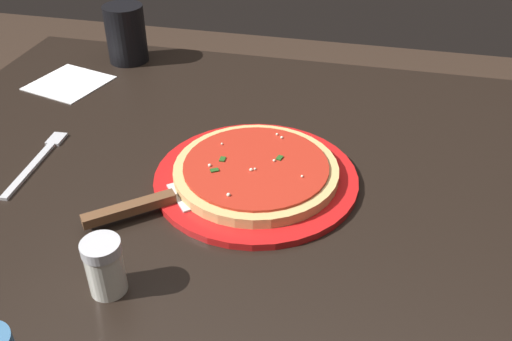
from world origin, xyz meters
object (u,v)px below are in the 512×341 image
Objects in this scene: serving_plate at (256,178)px; parmesan_shaker at (105,266)px; fork at (38,159)px; cup_tall_drink at (126,34)px; pizza at (256,170)px; napkin_folded_right at (69,83)px; pizza_server at (158,202)px.

parmesan_shaker reaches higher than serving_plate.
cup_tall_drink is at bearing -87.29° from fork.
serving_plate is 4.16× the size of parmesan_shaker.
cup_tall_drink is 0.67m from parmesan_shaker.
napkin_folded_right is at bearing -28.42° from pizza.
napkin_folded_right is 0.72× the size of fork.
parmesan_shaker reaches higher than pizza.
pizza is 1.84× the size of napkin_folded_right.
fork reaches higher than napkin_folded_right.
napkin_folded_right is (0.07, 0.13, -0.06)m from cup_tall_drink.
cup_tall_drink reaches higher than parmesan_shaker.
parmesan_shaker is (-0.23, 0.23, 0.04)m from fork.
fork is (-0.02, 0.40, -0.06)m from cup_tall_drink.
napkin_folded_right is at bearing -56.83° from parmesan_shaker.
pizza_server reaches higher than serving_plate.
pizza is at bearing 10.94° from serving_plate.
pizza_server is 1.46× the size of napkin_folded_right.
pizza reaches higher than serving_plate.
fork is at bearing 4.04° from pizza.
pizza_server is (0.12, 0.10, -0.00)m from pizza.
parmesan_shaker is at bearing 123.17° from napkin_folded_right.
cup_tall_drink is at bearing -61.86° from pizza_server.
pizza_server is at bearing 40.12° from pizza.
parmesan_shaker is at bearing 135.40° from fork.
pizza is 0.28m from parmesan_shaker.
serving_plate is at bearing -139.88° from pizza_server.
pizza_server is 0.47m from napkin_folded_right.
serving_plate is at bearing 151.59° from napkin_folded_right.
serving_plate is at bearing -175.96° from fork.
parmesan_shaker is at bearing 111.77° from cup_tall_drink.
cup_tall_drink is 0.16m from napkin_folded_right.
cup_tall_drink reaches higher than pizza_server.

